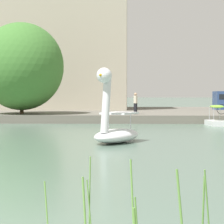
{
  "coord_description": "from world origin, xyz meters",
  "views": [
    {
      "loc": [
        2.06,
        -4.34,
        2.07
      ],
      "look_at": [
        1.39,
        16.99,
        1.24
      ],
      "focal_mm": 71.82,
      "sensor_mm": 36.0,
      "label": 1
    }
  ],
  "objects_px": {
    "swan_boat": "(115,127)",
    "person_on_path": "(135,103)",
    "pedal_boat_lime": "(217,119)",
    "tree_willow_near_path": "(21,67)"
  },
  "relations": [
    {
      "from": "swan_boat",
      "to": "tree_willow_near_path",
      "type": "relative_size",
      "value": 0.36
    },
    {
      "from": "swan_boat",
      "to": "tree_willow_near_path",
      "type": "distance_m",
      "value": 17.22
    },
    {
      "from": "person_on_path",
      "to": "pedal_boat_lime",
      "type": "bearing_deg",
      "value": -33.73
    },
    {
      "from": "tree_willow_near_path",
      "to": "swan_boat",
      "type": "bearing_deg",
      "value": -63.32
    },
    {
      "from": "swan_boat",
      "to": "pedal_boat_lime",
      "type": "height_order",
      "value": "swan_boat"
    },
    {
      "from": "swan_boat",
      "to": "pedal_boat_lime",
      "type": "xyz_separation_m",
      "value": [
        6.57,
        11.07,
        -0.24
      ]
    },
    {
      "from": "tree_willow_near_path",
      "to": "person_on_path",
      "type": "xyz_separation_m",
      "value": [
        8.74,
        -0.38,
        -2.78
      ]
    },
    {
      "from": "swan_boat",
      "to": "tree_willow_near_path",
      "type": "bearing_deg",
      "value": 116.68
    },
    {
      "from": "pedal_boat_lime",
      "to": "swan_boat",
      "type": "bearing_deg",
      "value": -120.68
    },
    {
      "from": "swan_boat",
      "to": "person_on_path",
      "type": "xyz_separation_m",
      "value": [
        1.18,
        14.67,
        0.79
      ]
    }
  ]
}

